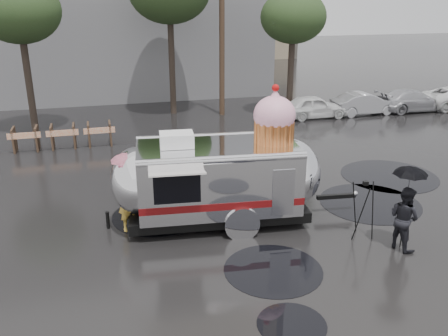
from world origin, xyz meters
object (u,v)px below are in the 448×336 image
object	(u,v)px
airstream_trailer	(220,175)
person_left	(130,200)
tripod	(363,203)
person_right	(404,218)

from	to	relation	value
airstream_trailer	person_left	xyz separation A→B (m)	(-2.54, 0.06, -0.50)
person_left	tripod	size ratio (longest dim) A/B	1.11
airstream_trailer	person_right	world-z (taller)	airstream_trailer
person_left	tripod	bearing A→B (deg)	-24.02
airstream_trailer	tripod	world-z (taller)	airstream_trailer
person_left	tripod	distance (m)	6.28
person_right	tripod	xyz separation A→B (m)	(-0.70, 0.80, 0.14)
airstream_trailer	person_right	size ratio (longest dim) A/B	4.39
person_left	tripod	world-z (taller)	person_left
person_left	tripod	xyz separation A→B (m)	(5.95, -2.01, 0.08)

